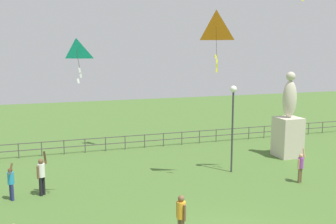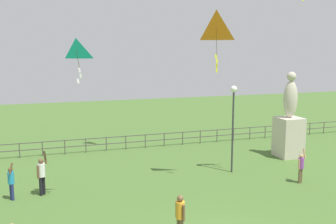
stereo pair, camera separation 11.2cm
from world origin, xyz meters
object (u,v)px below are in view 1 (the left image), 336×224
object	(u,v)px
kite_5	(77,51)
statue_monument	(288,127)
person_3	(301,166)
person_4	(11,181)
person_2	(42,174)
kite_4	(216,28)
person_0	(181,215)
lamppost	(233,110)

from	to	relation	value
kite_5	statue_monument	bearing A→B (deg)	17.21
statue_monument	person_3	world-z (taller)	statue_monument
statue_monument	person_4	distance (m)	16.26
person_3	person_2	bearing A→B (deg)	169.41
kite_4	person_4	bearing A→B (deg)	173.08
person_2	kite_4	bearing A→B (deg)	-9.40
kite_4	person_0	bearing A→B (deg)	-126.03
lamppost	person_4	distance (m)	11.53
person_4	person_3	bearing A→B (deg)	-8.80
lamppost	kite_5	world-z (taller)	kite_5
kite_4	kite_5	bearing A→B (deg)	-173.90
lamppost	person_0	world-z (taller)	lamppost
person_0	person_3	xyz separation A→B (m)	(7.82, 3.76, -0.08)
person_0	kite_4	bearing A→B (deg)	53.97
person_4	kite_5	distance (m)	6.68
statue_monument	kite_5	world-z (taller)	kite_5
lamppost	person_3	bearing A→B (deg)	-46.74
person_0	person_4	world-z (taller)	person_4
statue_monument	kite_4	size ratio (longest dim) A/B	1.88
person_3	kite_5	size ratio (longest dim) A/B	0.99
kite_5	person_3	bearing A→B (deg)	-1.59
lamppost	person_2	xyz separation A→B (m)	(-9.93, -0.32, -2.41)
lamppost	person_4	world-z (taller)	lamppost
statue_monument	person_0	bearing A→B (deg)	-141.33
lamppost	kite_5	size ratio (longest dim) A/B	2.67
person_0	lamppost	bearing A→B (deg)	50.21
person_0	person_2	size ratio (longest dim) A/B	0.83
person_2	person_3	bearing A→B (deg)	-10.59
kite_5	person_2	bearing A→B (deg)	128.43
kite_4	person_2	bearing A→B (deg)	170.60
person_0	kite_5	world-z (taller)	kite_5
person_0	kite_5	bearing A→B (deg)	126.33
statue_monument	lamppost	world-z (taller)	statue_monument
person_2	person_0	bearing A→B (deg)	-52.96
statue_monument	kite_4	world-z (taller)	kite_4
statue_monument	lamppost	distance (m)	5.37
person_0	kite_4	size ratio (longest dim) A/B	0.60
person_3	statue_monument	bearing A→B (deg)	61.77
statue_monument	kite_5	xyz separation A→B (m)	(-13.16, -4.08, 4.74)
statue_monument	person_3	distance (m)	5.07
person_4	kite_4	world-z (taller)	kite_4
lamppost	kite_4	bearing A→B (deg)	-138.63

